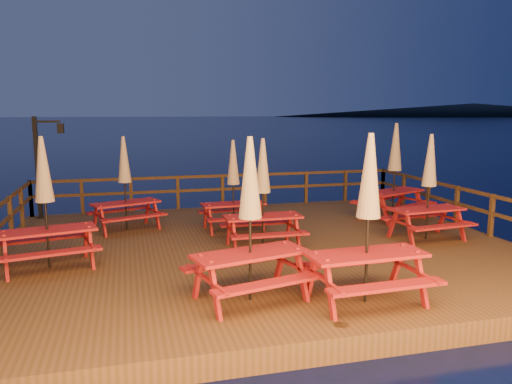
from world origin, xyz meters
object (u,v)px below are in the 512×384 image
picnic_table_1 (233,184)px  picnic_table_2 (250,217)px  lamp_post (43,158)px  picnic_table_0 (125,182)px

picnic_table_1 → picnic_table_2: 5.05m
picnic_table_2 → picnic_table_1: bearing=67.1°
lamp_post → picnic_table_2: 8.94m
picnic_table_1 → picnic_table_2: bearing=-102.0°
picnic_table_0 → picnic_table_2: 6.06m
lamp_post → picnic_table_2: bearing=-61.1°
lamp_post → picnic_table_2: lamp_post is taller
lamp_post → picnic_table_1: size_ratio=1.25×
picnic_table_1 → picnic_table_2: (-0.78, -4.99, 0.19)m
lamp_post → picnic_table_1: (5.09, -2.84, -0.54)m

